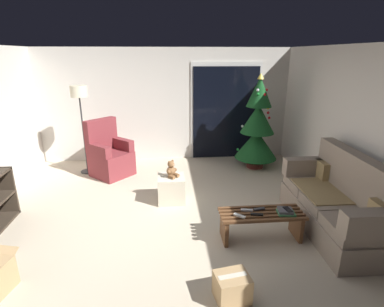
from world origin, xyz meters
TOP-DOWN VIEW (x-y plane):
  - ground_plane at (0.00, 0.00)m, footprint 7.00×7.00m
  - wall_back at (0.00, 3.06)m, footprint 5.72×0.12m
  - wall_right at (2.86, 0.00)m, footprint 0.12×6.00m
  - patio_door_frame at (1.38, 2.99)m, footprint 1.60×0.02m
  - patio_door_glass at (1.38, 2.97)m, footprint 1.50×0.02m
  - couch at (2.32, -0.31)m, footprint 0.83×1.96m
  - coffee_table at (1.22, -0.43)m, footprint 1.10×0.40m
  - remote_black at (1.13, -0.50)m, footprint 0.16×0.08m
  - remote_graphite at (1.21, -0.35)m, footprint 0.16×0.08m
  - remote_white at (0.90, -0.51)m, footprint 0.15×0.14m
  - remote_silver at (1.03, -0.37)m, footprint 0.16×0.07m
  - book_stack at (1.52, -0.48)m, footprint 0.23×0.21m
  - cell_phone at (1.54, -0.49)m, footprint 0.09×0.15m
  - christmas_tree at (1.91, 2.22)m, footprint 0.89×0.89m
  - armchair at (-1.15, 2.05)m, footprint 0.97×0.97m
  - floor_lamp at (-1.66, 2.24)m, footprint 0.32×0.32m
  - ottoman at (0.06, 0.77)m, footprint 0.44×0.44m
  - teddy_bear_chestnut at (0.07, 0.76)m, footprint 0.21×0.21m
  - cardboard_box_taped_mid_floor at (0.61, -1.44)m, footprint 0.37×0.33m

SIDE VIEW (x-z plane):
  - ground_plane at x=0.00m, z-range 0.00..0.00m
  - cardboard_box_taped_mid_floor at x=0.61m, z-range 0.00..0.28m
  - ottoman at x=0.06m, z-range 0.00..0.44m
  - coffee_table at x=1.22m, z-range 0.06..0.45m
  - remote_black at x=1.13m, z-range 0.39..0.41m
  - remote_graphite at x=1.21m, z-range 0.39..0.41m
  - remote_white at x=0.90m, z-range 0.39..0.41m
  - remote_silver at x=1.03m, z-range 0.39..0.41m
  - couch at x=2.32m, z-range -0.14..0.94m
  - armchair at x=-1.15m, z-range -0.16..0.97m
  - book_stack at x=1.52m, z-range 0.38..0.44m
  - cell_phone at x=1.54m, z-range 0.44..0.45m
  - teddy_bear_chestnut at x=0.07m, z-range 0.41..0.70m
  - christmas_tree at x=1.91m, z-range -0.11..1.88m
  - patio_door_glass at x=1.38m, z-range 0.00..2.10m
  - patio_door_frame at x=1.38m, z-range 0.00..2.20m
  - wall_back at x=0.00m, z-range 0.00..2.50m
  - wall_right at x=2.86m, z-range 0.00..2.50m
  - floor_lamp at x=-1.66m, z-range 0.61..2.40m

